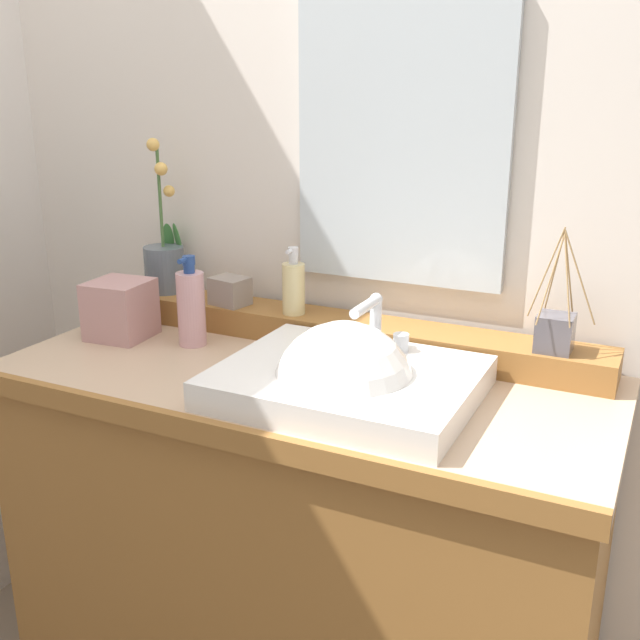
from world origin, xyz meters
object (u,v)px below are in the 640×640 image
(lotion_bottle, at_px, (191,307))
(tissue_box, at_px, (120,309))
(soap_dispenser, at_px, (294,287))
(potted_plant, at_px, (164,260))
(sink_basin, at_px, (345,388))
(reed_diffuser, at_px, (555,331))
(trinket_box, at_px, (230,291))

(lotion_bottle, bearing_deg, tissue_box, -171.05)
(soap_dispenser, distance_m, tissue_box, 0.41)
(lotion_bottle, bearing_deg, potted_plant, 139.99)
(sink_basin, xyz_separation_m, potted_plant, (-0.63, 0.29, 0.12))
(reed_diffuser, bearing_deg, lotion_bottle, -170.14)
(sink_basin, bearing_deg, lotion_bottle, 163.58)
(lotion_bottle, xyz_separation_m, tissue_box, (-0.18, -0.03, -0.02))
(potted_plant, distance_m, trinket_box, 0.22)
(potted_plant, height_order, lotion_bottle, potted_plant)
(reed_diffuser, distance_m, lotion_bottle, 0.78)
(reed_diffuser, height_order, lotion_bottle, reed_diffuser)
(sink_basin, relative_size, tissue_box, 3.53)
(reed_diffuser, xyz_separation_m, trinket_box, (-0.75, -0.00, -0.01))
(trinket_box, relative_size, lotion_bottle, 0.41)
(potted_plant, relative_size, tissue_box, 2.83)
(sink_basin, bearing_deg, tissue_box, 170.75)
(sink_basin, height_order, potted_plant, potted_plant)
(reed_diffuser, relative_size, lotion_bottle, 1.20)
(potted_plant, distance_m, lotion_bottle, 0.26)
(potted_plant, distance_m, tissue_box, 0.20)
(trinket_box, xyz_separation_m, tissue_box, (-0.20, -0.16, -0.03))
(sink_basin, xyz_separation_m, tissue_box, (-0.62, 0.10, 0.05))
(potted_plant, bearing_deg, lotion_bottle, -40.01)
(sink_basin, xyz_separation_m, reed_diffuser, (0.33, 0.26, 0.08))
(reed_diffuser, xyz_separation_m, tissue_box, (-0.95, -0.16, -0.04))
(potted_plant, xyz_separation_m, trinket_box, (0.21, -0.03, -0.05))
(tissue_box, bearing_deg, potted_plant, 93.82)
(soap_dispenser, bearing_deg, reed_diffuser, 0.23)
(potted_plant, bearing_deg, soap_dispenser, -4.53)
(sink_basin, relative_size, soap_dispenser, 3.06)
(soap_dispenser, height_order, tissue_box, soap_dispenser)
(potted_plant, height_order, trinket_box, potted_plant)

